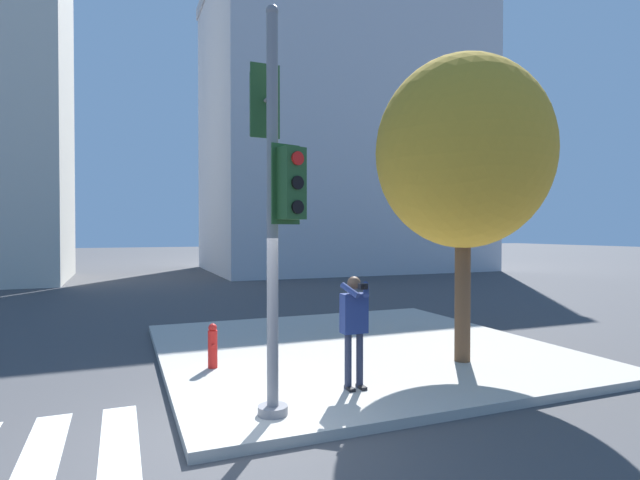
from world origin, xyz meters
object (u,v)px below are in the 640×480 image
(street_tree, at_px, (463,153))
(fire_hydrant, at_px, (213,346))
(person_photographer, at_px, (354,321))
(traffic_signal_pole, at_px, (274,185))

(street_tree, relative_size, fire_hydrant, 7.19)
(person_photographer, bearing_deg, street_tree, 15.53)
(street_tree, distance_m, fire_hydrant, 5.82)
(person_photographer, xyz_separation_m, street_tree, (2.61, 0.73, 2.87))
(traffic_signal_pole, distance_m, person_photographer, 2.56)
(person_photographer, distance_m, fire_hydrant, 2.80)
(traffic_signal_pole, height_order, person_photographer, traffic_signal_pole)
(street_tree, bearing_deg, person_photographer, -164.47)
(person_photographer, bearing_deg, traffic_signal_pole, -158.10)
(traffic_signal_pole, xyz_separation_m, fire_hydrant, (-0.38, 2.59, -2.67))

